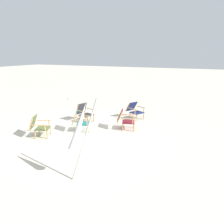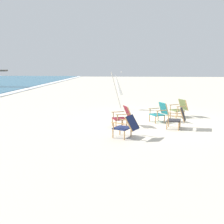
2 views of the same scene
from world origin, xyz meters
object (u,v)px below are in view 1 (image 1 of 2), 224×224
at_px(beach_chair_back_right, 125,119).
at_px(umbrella_furled_white, 79,127).
at_px(beach_chair_far_center, 84,112).
at_px(beach_chair_front_right, 134,110).
at_px(beach_chair_front_left, 79,121).
at_px(beach_chair_mid_center, 38,126).

distance_m(beach_chair_back_right, umbrella_furled_white, 3.92).
bearing_deg(beach_chair_far_center, beach_chair_back_right, 83.35).
bearing_deg(beach_chair_back_right, umbrella_furled_white, 5.97).
relative_size(beach_chair_front_right, beach_chair_back_right, 1.10).
distance_m(beach_chair_back_right, beach_chair_far_center, 2.07).
xyz_separation_m(beach_chair_back_right, umbrella_furled_white, (3.79, 0.40, 0.90)).
bearing_deg(beach_chair_front_left, umbrella_furled_white, 34.08).
relative_size(beach_chair_back_right, beach_chair_far_center, 1.06).
height_order(beach_chair_far_center, beach_chair_front_left, beach_chair_front_left).
bearing_deg(beach_chair_mid_center, beach_chair_front_left, 137.76).
relative_size(beach_chair_far_center, umbrella_furled_white, 0.40).
bearing_deg(beach_chair_front_right, beach_chair_mid_center, -32.72).
xyz_separation_m(beach_chair_front_right, beach_chair_back_right, (1.63, 0.16, 0.01)).
xyz_separation_m(beach_chair_front_left, umbrella_furled_white, (2.83, 1.92, 0.90)).
bearing_deg(beach_chair_far_center, beach_chair_front_right, 126.25).
relative_size(beach_chair_mid_center, umbrella_furled_white, 0.42).
relative_size(beach_chair_far_center, beach_chair_mid_center, 0.95).
distance_m(beach_chair_front_left, umbrella_furled_white, 3.53).
bearing_deg(beach_chair_back_right, beach_chair_front_left, -57.76).
distance_m(beach_chair_far_center, beach_chair_front_left, 1.31).
height_order(beach_chair_back_right, beach_chair_front_left, beach_chair_front_left).
xyz_separation_m(beach_chair_far_center, beach_chair_mid_center, (2.33, -0.49, -0.00)).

